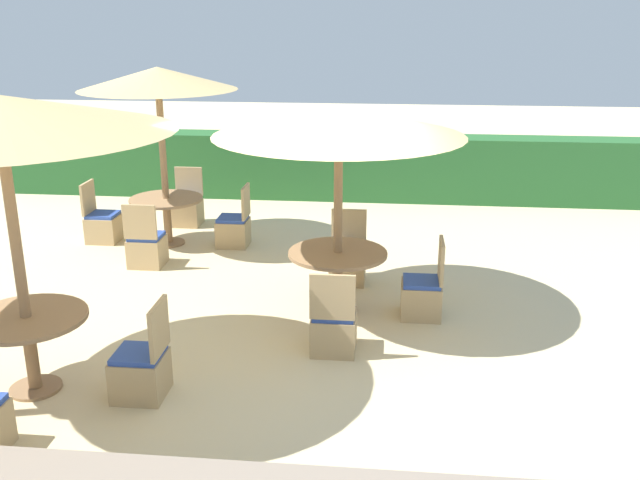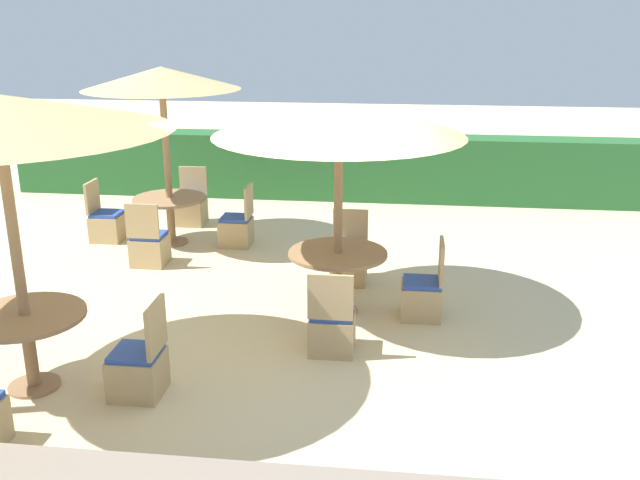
# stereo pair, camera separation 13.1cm
# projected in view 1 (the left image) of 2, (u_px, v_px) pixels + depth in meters

# --- Properties ---
(ground_plane) EXTENTS (40.00, 40.00, 0.00)m
(ground_plane) POSITION_uv_depth(u_px,v_px,m) (314.00, 334.00, 7.87)
(ground_plane) COLOR beige
(hedge_row) EXTENTS (13.00, 0.70, 1.20)m
(hedge_row) POSITION_uv_depth(u_px,v_px,m) (349.00, 167.00, 13.34)
(hedge_row) COLOR #28602D
(hedge_row) RESTS_ON ground_plane
(parasol_back_left) EXTENTS (2.28, 2.28, 2.64)m
(parasol_back_left) POSITION_uv_depth(u_px,v_px,m) (158.00, 80.00, 10.14)
(parasol_back_left) COLOR #93704C
(parasol_back_left) RESTS_ON ground_plane
(round_table_back_left) EXTENTS (1.09, 1.09, 0.72)m
(round_table_back_left) POSITION_uv_depth(u_px,v_px,m) (167.00, 207.00, 10.72)
(round_table_back_left) COLOR #93704C
(round_table_back_left) RESTS_ON ground_plane
(patio_chair_back_left_south) EXTENTS (0.46, 0.46, 0.93)m
(patio_chair_back_left_south) POSITION_uv_depth(u_px,v_px,m) (147.00, 248.00, 9.89)
(patio_chair_back_left_south) COLOR tan
(patio_chair_back_left_south) RESTS_ON ground_plane
(patio_chair_back_left_west) EXTENTS (0.46, 0.46, 0.93)m
(patio_chair_back_left_west) POSITION_uv_depth(u_px,v_px,m) (103.00, 225.00, 10.94)
(patio_chair_back_left_west) COLOR tan
(patio_chair_back_left_west) RESTS_ON ground_plane
(patio_chair_back_left_north) EXTENTS (0.46, 0.46, 0.93)m
(patio_chair_back_left_north) POSITION_uv_depth(u_px,v_px,m) (187.00, 209.00, 11.79)
(patio_chair_back_left_north) COLOR tan
(patio_chair_back_left_north) RESTS_ON ground_plane
(patio_chair_back_left_east) EXTENTS (0.46, 0.46, 0.93)m
(patio_chair_back_left_east) POSITION_uv_depth(u_px,v_px,m) (234.00, 229.00, 10.74)
(patio_chair_back_left_east) COLOR tan
(patio_chair_back_left_east) RESTS_ON ground_plane
(round_table_front_left) EXTENTS (1.10, 1.10, 0.75)m
(round_table_front_left) POSITION_uv_depth(u_px,v_px,m) (28.00, 332.00, 6.55)
(round_table_front_left) COLOR #93704C
(round_table_front_left) RESTS_ON ground_plane
(patio_chair_front_left_east) EXTENTS (0.46, 0.46, 0.93)m
(patio_chair_front_left_east) POSITION_uv_depth(u_px,v_px,m) (142.00, 370.00, 6.55)
(patio_chair_front_left_east) COLOR tan
(patio_chair_front_left_east) RESTS_ON ground_plane
(parasol_center) EXTENTS (2.81, 2.81, 2.42)m
(parasol_center) POSITION_uv_depth(u_px,v_px,m) (339.00, 122.00, 7.78)
(parasol_center) COLOR #93704C
(parasol_center) RESTS_ON ground_plane
(round_table_center) EXTENTS (1.15, 1.15, 0.75)m
(round_table_center) POSITION_uv_depth(u_px,v_px,m) (338.00, 263.00, 8.29)
(round_table_center) COLOR #93704C
(round_table_center) RESTS_ON ground_plane
(patio_chair_center_east) EXTENTS (0.46, 0.46, 0.93)m
(patio_chair_center_east) POSITION_uv_depth(u_px,v_px,m) (423.00, 295.00, 8.27)
(patio_chair_center_east) COLOR tan
(patio_chair_center_east) RESTS_ON ground_plane
(patio_chair_center_south) EXTENTS (0.46, 0.46, 0.93)m
(patio_chair_center_south) POSITION_uv_depth(u_px,v_px,m) (334.00, 328.00, 7.40)
(patio_chair_center_south) COLOR tan
(patio_chair_center_south) RESTS_ON ground_plane
(patio_chair_center_north) EXTENTS (0.46, 0.46, 0.93)m
(patio_chair_center_north) POSITION_uv_depth(u_px,v_px,m) (348.00, 262.00, 9.32)
(patio_chair_center_north) COLOR tan
(patio_chair_center_north) RESTS_ON ground_plane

